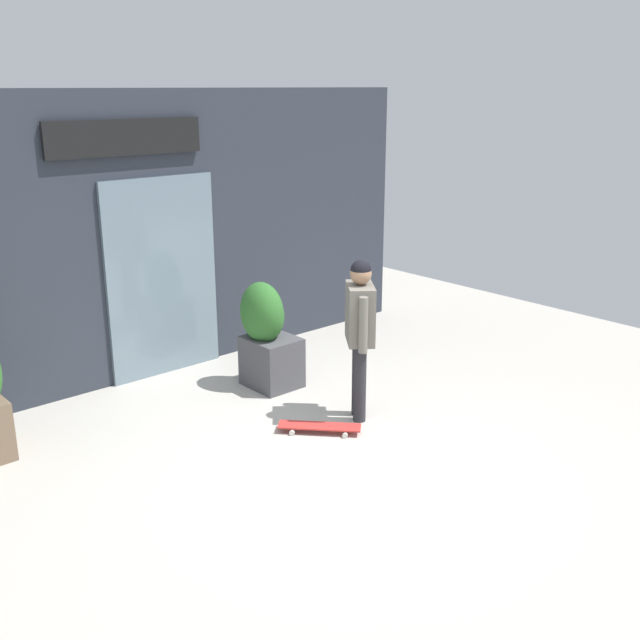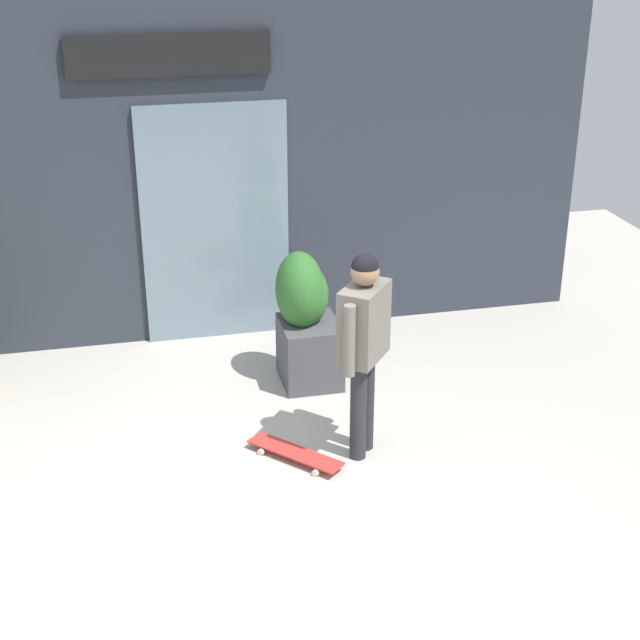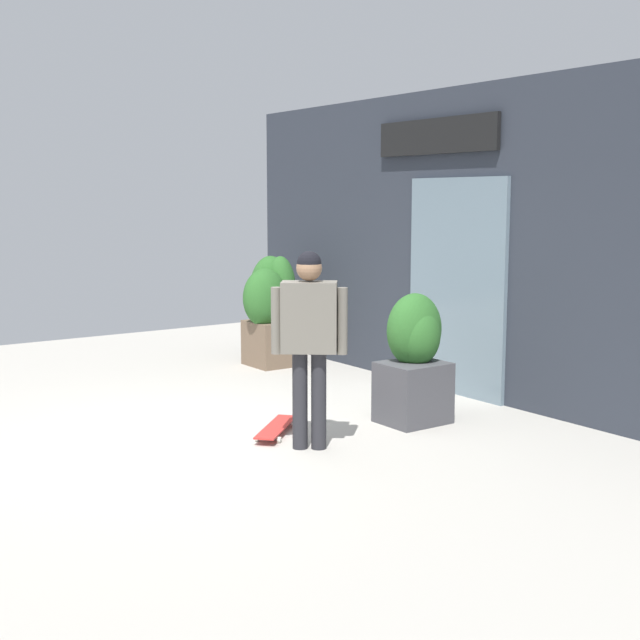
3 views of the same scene
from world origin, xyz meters
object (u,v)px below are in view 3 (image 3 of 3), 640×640
(planter_box_right, at_px, (271,306))
(planter_box_left, at_px, (414,355))
(skateboarder, at_px, (309,328))
(skateboard, at_px, (276,427))

(planter_box_right, bearing_deg, planter_box_left, -6.88)
(skateboarder, xyz_separation_m, planter_box_right, (-3.35, 1.72, -0.28))
(skateboard, bearing_deg, planter_box_left, -57.79)
(skateboarder, distance_m, planter_box_left, 1.40)
(skateboard, xyz_separation_m, planter_box_left, (0.37, 1.33, 0.58))
(planter_box_left, bearing_deg, skateboarder, -82.76)
(planter_box_left, bearing_deg, skateboard, -105.62)
(skateboarder, bearing_deg, planter_box_left, -44.73)
(skateboarder, bearing_deg, planter_box_right, 10.85)
(skateboard, bearing_deg, skateboarder, -132.75)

